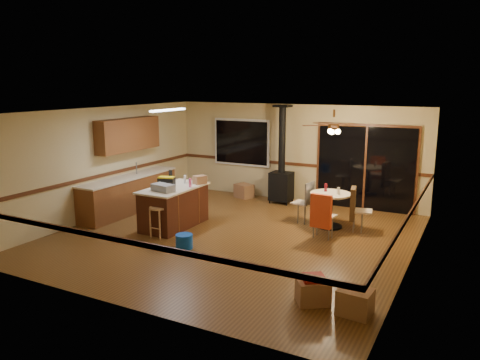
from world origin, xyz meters
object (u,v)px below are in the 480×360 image
Objects in this scene: box_under_window at (244,191)px; box_corner_b at (355,302)px; kitchen_island at (174,207)px; chair_left at (306,198)px; toolbox_grey at (163,188)px; wood_stove at (281,176)px; toolbox_black at (167,182)px; bar_stool at (159,222)px; blue_bucket at (184,241)px; chair_right at (354,204)px; dining_table at (330,204)px; chair_near at (321,211)px; box_corner_a at (313,292)px.

box_under_window is 6.90m from box_corner_b.
kitchen_island is at bearing -92.93° from box_under_window.
toolbox_grey is at bearing -140.14° from chair_left.
wood_stove is 3.42m from toolbox_black.
kitchen_island is at bearing 100.98° from bar_stool.
chair_right is (2.62, 2.64, 0.46)m from blue_bucket.
toolbox_black is at bearing -153.97° from dining_table.
chair_left is (1.50, 2.71, 0.45)m from blue_bucket.
kitchen_island is 2.99m from chair_left.
toolbox_black reaches higher than blue_bucket.
wood_stove is 5.30× the size of box_under_window.
chair_near is 3.90m from box_under_window.
toolbox_grey is at bearing 156.72° from box_corner_a.
wood_stove is 5.84m from box_corner_a.
toolbox_black is 3.17m from chair_left.
toolbox_grey reaches higher than chair_right.
chair_right is 3.72m from box_corner_a.
wood_stove is 4.18m from blue_bucket.
box_corner_b is at bearing -17.00° from blue_bucket.
chair_near is 1.00m from chair_right.
bar_stool is 0.93× the size of chair_near.
wood_stove is at bearing -2.51° from box_under_window.
wood_stove reaches higher than box_under_window.
dining_table is 1.98× the size of box_corner_b.
chair_right reaches higher than box_corner_b.
chair_left is 1.13× the size of box_corner_a.
kitchen_island is 3.68× the size of box_corner_a.
chair_near is at bearing 11.98° from toolbox_black.
bar_stool is (0.15, -0.76, -0.13)m from kitchen_island.
wood_stove is 5.18× the size of toolbox_grey.
kitchen_island is 5.10m from box_corner_b.
box_corner_b is at bearing -5.58° from box_corner_a.
chair_right is (0.44, 0.90, 0.00)m from chair_near.
blue_bucket is 3.39m from dining_table.
chair_left is 4.05m from box_corner_a.
toolbox_grey is at bearing -92.01° from box_under_window.
box_corner_b is (1.42, -2.85, -0.41)m from chair_near.
toolbox_black reaches higher than chair_near.
chair_left and chair_near have the same top height.
kitchen_island reaches higher than blue_bucket.
dining_table is 3.79m from box_corner_a.
box_corner_a is at bearing -84.61° from chair_right.
box_corner_a is at bearing -74.21° from chair_near.
toolbox_black is at bearing 112.72° from bar_stool.
box_corner_b is at bearing -49.91° from box_under_window.
chair_left is at bearing 118.82° from box_corner_b.
toolbox_black reaches higher than box_corner_b.
toolbox_black is at bearing -147.82° from chair_left.
bar_stool reaches higher than blue_bucket.
kitchen_island reaches higher than box_under_window.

